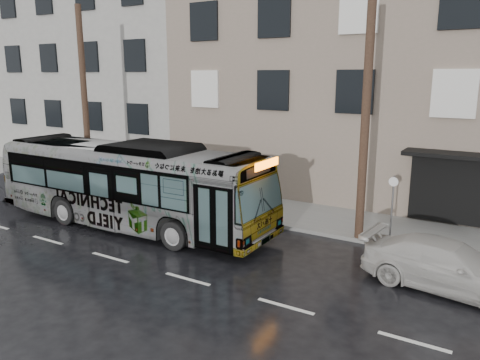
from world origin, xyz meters
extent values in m
plane|color=black|center=(0.00, 0.00, 0.00)|extent=(120.00, 120.00, 0.00)
cube|color=gray|center=(0.00, 4.90, 0.07)|extent=(90.00, 3.60, 0.15)
cube|color=gray|center=(5.00, 12.70, 5.50)|extent=(20.00, 12.00, 11.00)
cube|color=#A4A29B|center=(-18.00, 14.20, 8.00)|extent=(26.00, 15.00, 16.00)
cylinder|color=#483124|center=(6.50, 3.30, 4.65)|extent=(0.30, 0.30, 9.00)
cylinder|color=#483124|center=(-7.50, 3.30, 4.65)|extent=(0.30, 0.30, 9.00)
cylinder|color=slate|center=(7.60, 3.30, 1.35)|extent=(0.06, 0.06, 2.40)
imported|color=#B2B2B2|center=(-1.83, 0.37, 1.69)|extent=(12.16, 2.98, 3.38)
imported|color=#B7B4AE|center=(9.80, 0.79, 0.68)|extent=(4.89, 2.42, 1.37)
imported|color=black|center=(-8.44, 0.60, 0.73)|extent=(4.48, 1.69, 1.46)
camera|label=1|loc=(11.18, -12.63, 5.88)|focal=35.00mm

